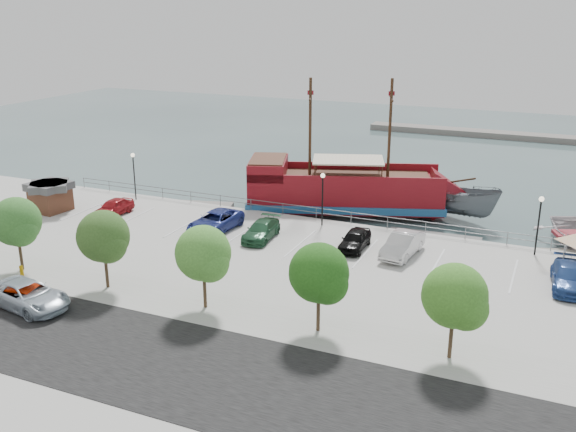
% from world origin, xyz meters
% --- Properties ---
extents(ground, '(160.00, 160.00, 0.00)m').
position_xyz_m(ground, '(0.00, 0.00, -1.00)').
color(ground, '#35494B').
extents(land_slab, '(100.00, 58.00, 1.20)m').
position_xyz_m(land_slab, '(0.00, -21.00, -0.60)').
color(land_slab, '#B0AFAA').
rests_on(land_slab, ground).
extents(street, '(100.00, 8.00, 0.04)m').
position_xyz_m(street, '(0.00, -16.00, 0.01)').
color(street, black).
rests_on(street, land_slab).
extents(sidewalk, '(100.00, 4.00, 0.05)m').
position_xyz_m(sidewalk, '(0.00, -10.00, 0.01)').
color(sidewalk, '#A2A09B').
rests_on(sidewalk, land_slab).
extents(seawall_railing, '(50.00, 0.06, 1.00)m').
position_xyz_m(seawall_railing, '(0.00, 7.80, 0.53)').
color(seawall_railing, slate).
rests_on(seawall_railing, land_slab).
extents(far_shore, '(40.00, 3.00, 0.80)m').
position_xyz_m(far_shore, '(10.00, 55.00, -0.60)').
color(far_shore, slate).
rests_on(far_shore, ground).
extents(pirate_ship, '(20.12, 11.37, 12.48)m').
position_xyz_m(pirate_ship, '(1.03, 13.52, 1.09)').
color(pirate_ship, maroon).
rests_on(pirate_ship, ground).
extents(patrol_boat, '(8.41, 5.15, 3.05)m').
position_xyz_m(patrol_boat, '(9.08, 15.28, 0.53)').
color(patrol_boat, '#575C61').
rests_on(patrol_boat, ground).
extents(dock_west, '(7.20, 3.71, 0.40)m').
position_xyz_m(dock_west, '(-13.51, 9.20, -0.80)').
color(dock_west, gray).
rests_on(dock_west, ground).
extents(dock_mid, '(7.33, 2.40, 0.41)m').
position_xyz_m(dock_mid, '(8.43, 9.20, -0.79)').
color(dock_mid, slate).
rests_on(dock_mid, ground).
extents(dock_east, '(6.70, 3.64, 0.37)m').
position_xyz_m(dock_east, '(17.02, 9.20, -0.82)').
color(dock_east, gray).
rests_on(dock_east, ground).
extents(shed, '(3.38, 3.38, 2.49)m').
position_xyz_m(shed, '(-22.61, 0.87, 1.33)').
color(shed, '#57301F').
rests_on(shed, land_slab).
extents(street_van, '(5.85, 3.37, 1.54)m').
position_xyz_m(street_van, '(-10.45, -14.06, 0.77)').
color(street_van, '#A8B6C2').
rests_on(street_van, street).
extents(street_sedan, '(4.06, 2.09, 1.27)m').
position_xyz_m(street_sedan, '(-10.74, -13.91, 0.64)').
color(street_sedan, '#B01E04').
rests_on(street_sedan, street).
extents(fire_hydrant, '(0.27, 0.27, 0.77)m').
position_xyz_m(fire_hydrant, '(-14.24, -10.80, 0.42)').
color(fire_hydrant, '#CD9108').
rests_on(fire_hydrant, sidewalk).
extents(lamp_post_left, '(0.36, 0.36, 4.28)m').
position_xyz_m(lamp_post_left, '(-18.00, 6.50, 2.94)').
color(lamp_post_left, black).
rests_on(lamp_post_left, land_slab).
extents(lamp_post_mid, '(0.36, 0.36, 4.28)m').
position_xyz_m(lamp_post_mid, '(0.00, 6.50, 2.94)').
color(lamp_post_mid, black).
rests_on(lamp_post_mid, land_slab).
extents(lamp_post_right, '(0.36, 0.36, 4.28)m').
position_xyz_m(lamp_post_right, '(16.00, 6.50, 2.94)').
color(lamp_post_right, black).
rests_on(lamp_post_right, land_slab).
extents(tree_b, '(3.30, 3.20, 5.00)m').
position_xyz_m(tree_b, '(-14.85, -10.07, 3.30)').
color(tree_b, '#473321').
rests_on(tree_b, sidewalk).
extents(tree_c, '(3.30, 3.20, 5.00)m').
position_xyz_m(tree_c, '(-7.85, -10.07, 3.30)').
color(tree_c, '#473321').
rests_on(tree_c, sidewalk).
extents(tree_d, '(3.30, 3.20, 5.00)m').
position_xyz_m(tree_d, '(-0.85, -10.07, 3.30)').
color(tree_d, '#473321').
rests_on(tree_d, sidewalk).
extents(tree_e, '(3.30, 3.20, 5.00)m').
position_xyz_m(tree_e, '(6.15, -10.07, 3.30)').
color(tree_e, '#473321').
rests_on(tree_e, sidewalk).
extents(tree_f, '(3.30, 3.20, 5.00)m').
position_xyz_m(tree_f, '(13.15, -10.07, 3.30)').
color(tree_f, '#473321').
rests_on(tree_f, sidewalk).
extents(parked_car_a, '(1.73, 4.12, 1.39)m').
position_xyz_m(parked_car_a, '(-16.90, 1.94, 0.70)').
color(parked_car_a, maroon).
rests_on(parked_car_a, land_slab).
extents(parked_car_c, '(2.78, 5.61, 1.53)m').
position_xyz_m(parked_car_c, '(-7.16, 1.94, 0.76)').
color(parked_car_c, navy).
rests_on(parked_car_c, land_slab).
extents(parked_car_d, '(2.21, 4.70, 1.33)m').
position_xyz_m(parked_car_d, '(-3.09, 1.77, 0.66)').
color(parked_car_d, '#245635').
rests_on(parked_car_d, land_slab).
extents(parked_car_e, '(1.77, 4.17, 1.41)m').
position_xyz_m(parked_car_e, '(4.00, 2.53, 0.70)').
color(parked_car_e, black).
rests_on(parked_car_e, land_slab).
extents(parked_car_f, '(2.24, 5.04, 1.61)m').
position_xyz_m(parked_car_f, '(7.46, 2.64, 0.80)').
color(parked_car_f, silver).
rests_on(parked_car_f, land_slab).
extents(parked_car_h, '(2.42, 5.13, 1.45)m').
position_xyz_m(parked_car_h, '(18.24, 1.44, 0.72)').
color(parked_car_h, navy).
rests_on(parked_car_h, land_slab).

